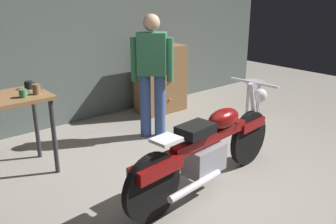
{
  "coord_description": "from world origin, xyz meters",
  "views": [
    {
      "loc": [
        -2.52,
        -2.27,
        1.96
      ],
      "look_at": [
        -0.01,
        0.7,
        0.65
      ],
      "focal_mm": 38.88,
      "sensor_mm": 36.0,
      "label": 1
    }
  ],
  "objects_px": {
    "mug_brown_stoneware": "(36,89)",
    "shop_stool": "(254,90)",
    "person_standing": "(152,71)",
    "wooden_dresser": "(161,79)",
    "mug_green_speckled": "(23,93)",
    "mug_black_matte": "(29,85)",
    "motorcycle": "(209,147)"
  },
  "relations": [
    {
      "from": "shop_stool",
      "to": "mug_black_matte",
      "type": "relative_size",
      "value": 5.32
    },
    {
      "from": "wooden_dresser",
      "to": "mug_brown_stoneware",
      "type": "xyz_separation_m",
      "value": [
        -2.36,
        -0.81,
        0.41
      ]
    },
    {
      "from": "person_standing",
      "to": "motorcycle",
      "type": "bearing_deg",
      "value": 119.2
    },
    {
      "from": "wooden_dresser",
      "to": "motorcycle",
      "type": "bearing_deg",
      "value": -118.05
    },
    {
      "from": "motorcycle",
      "to": "wooden_dresser",
      "type": "relative_size",
      "value": 1.99
    },
    {
      "from": "wooden_dresser",
      "to": "shop_stool",
      "type": "bearing_deg",
      "value": -58.18
    },
    {
      "from": "wooden_dresser",
      "to": "mug_black_matte",
      "type": "relative_size",
      "value": 9.14
    },
    {
      "from": "motorcycle",
      "to": "person_standing",
      "type": "height_order",
      "value": "person_standing"
    },
    {
      "from": "shop_stool",
      "to": "mug_brown_stoneware",
      "type": "xyz_separation_m",
      "value": [
        -3.15,
        0.48,
        0.46
      ]
    },
    {
      "from": "person_standing",
      "to": "mug_brown_stoneware",
      "type": "height_order",
      "value": "person_standing"
    },
    {
      "from": "motorcycle",
      "to": "mug_green_speckled",
      "type": "relative_size",
      "value": 19.84
    },
    {
      "from": "mug_brown_stoneware",
      "to": "shop_stool",
      "type": "bearing_deg",
      "value": -8.58
    },
    {
      "from": "motorcycle",
      "to": "mug_black_matte",
      "type": "relative_size",
      "value": 18.17
    },
    {
      "from": "person_standing",
      "to": "shop_stool",
      "type": "distance_m",
      "value": 1.71
    },
    {
      "from": "motorcycle",
      "to": "mug_green_speckled",
      "type": "xyz_separation_m",
      "value": [
        -1.3,
        1.43,
        0.49
      ]
    },
    {
      "from": "person_standing",
      "to": "mug_green_speckled",
      "type": "distance_m",
      "value": 1.72
    },
    {
      "from": "person_standing",
      "to": "shop_stool",
      "type": "relative_size",
      "value": 2.61
    },
    {
      "from": "person_standing",
      "to": "mug_green_speckled",
      "type": "relative_size",
      "value": 15.16
    },
    {
      "from": "shop_stool",
      "to": "wooden_dresser",
      "type": "relative_size",
      "value": 0.58
    },
    {
      "from": "motorcycle",
      "to": "mug_brown_stoneware",
      "type": "xyz_separation_m",
      "value": [
        -1.15,
        1.46,
        0.51
      ]
    },
    {
      "from": "shop_stool",
      "to": "wooden_dresser",
      "type": "xyz_separation_m",
      "value": [
        -0.8,
        1.29,
        0.05
      ]
    },
    {
      "from": "mug_brown_stoneware",
      "to": "mug_green_speckled",
      "type": "bearing_deg",
      "value": -170.57
    },
    {
      "from": "person_standing",
      "to": "wooden_dresser",
      "type": "bearing_deg",
      "value": -89.66
    },
    {
      "from": "wooden_dresser",
      "to": "mug_black_matte",
      "type": "distance_m",
      "value": 2.43
    },
    {
      "from": "motorcycle",
      "to": "shop_stool",
      "type": "bearing_deg",
      "value": 20.19
    },
    {
      "from": "person_standing",
      "to": "mug_brown_stoneware",
      "type": "relative_size",
      "value": 14.91
    },
    {
      "from": "motorcycle",
      "to": "person_standing",
      "type": "distance_m",
      "value": 1.61
    },
    {
      "from": "motorcycle",
      "to": "shop_stool",
      "type": "xyz_separation_m",
      "value": [
        2.0,
        0.98,
        0.05
      ]
    },
    {
      "from": "motorcycle",
      "to": "wooden_dresser",
      "type": "height_order",
      "value": "wooden_dresser"
    },
    {
      "from": "mug_black_matte",
      "to": "shop_stool",
      "type": "bearing_deg",
      "value": -13.51
    },
    {
      "from": "wooden_dresser",
      "to": "mug_green_speckled",
      "type": "xyz_separation_m",
      "value": [
        -2.51,
        -0.83,
        0.39
      ]
    },
    {
      "from": "shop_stool",
      "to": "mug_brown_stoneware",
      "type": "bearing_deg",
      "value": 171.42
    }
  ]
}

